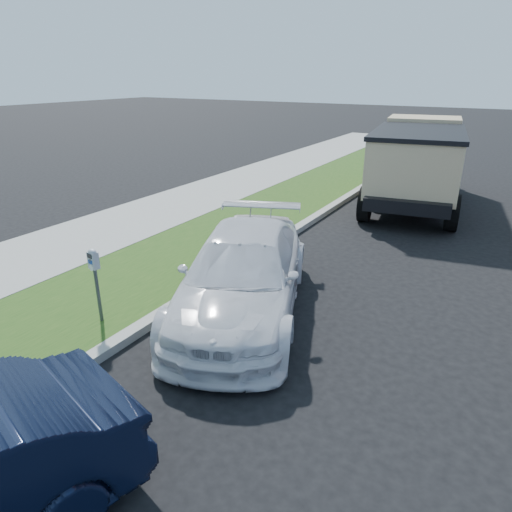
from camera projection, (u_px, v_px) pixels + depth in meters
The scene contains 5 objects.
ground at pixel (299, 349), 7.40m from camera, with size 120.00×120.00×0.00m, color black.
streetside at pixel (135, 246), 11.59m from camera, with size 6.12×50.00×0.15m.
parking_meter at pixel (95, 270), 7.65m from camera, with size 0.20×0.14×1.34m.
white_wagon at pixel (245, 272), 8.42m from camera, with size 2.10×5.16×1.50m, color silver.
dump_truck at pixel (418, 159), 15.19m from camera, with size 3.61×7.13×2.67m.
Camera 1 is at (2.59, -5.78, 4.17)m, focal length 32.00 mm.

